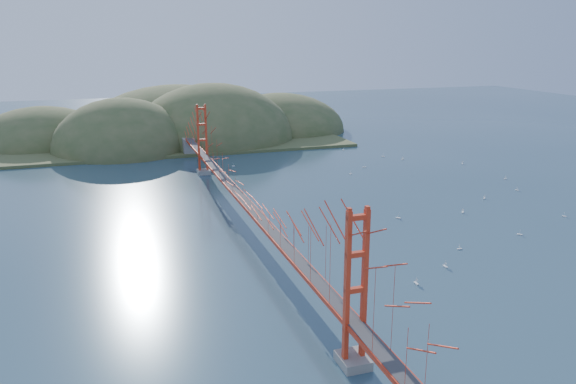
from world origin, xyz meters
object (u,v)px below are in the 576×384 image
object	(u,v)px
bridge	(246,173)
sailboat_0	(445,266)
sailboat_2	(460,248)
sailboat_1	(398,217)

from	to	relation	value
bridge	sailboat_0	bearing A→B (deg)	-46.80
bridge	sailboat_2	bearing A→B (deg)	-33.41
sailboat_0	bridge	bearing A→B (deg)	133.20
sailboat_2	sailboat_1	distance (m)	11.73
sailboat_0	sailboat_2	bearing A→B (deg)	41.21
bridge	sailboat_1	distance (m)	20.61
sailboat_1	sailboat_2	bearing A→B (deg)	-84.94
sailboat_0	sailboat_1	size ratio (longest dim) A/B	1.01
sailboat_0	sailboat_1	bearing A→B (deg)	78.18
sailboat_2	sailboat_0	bearing A→B (deg)	-138.79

